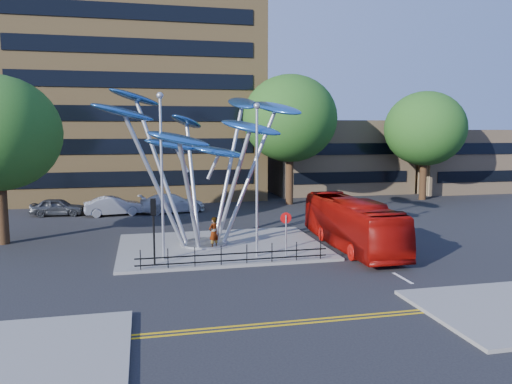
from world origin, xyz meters
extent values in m
plane|color=black|center=(0.00, 0.00, 0.00)|extent=(120.00, 120.00, 0.00)
cube|color=slate|center=(-1.00, 6.00, 0.07)|extent=(12.00, 9.00, 0.15)
cube|color=gold|center=(0.00, -6.00, 0.01)|extent=(40.00, 0.12, 0.01)
cube|color=gold|center=(0.00, -6.30, 0.01)|extent=(40.00, 0.12, 0.01)
cube|color=olive|center=(-6.00, 32.00, 15.00)|extent=(25.00, 15.00, 30.00)
cube|color=tan|center=(16.00, 30.00, 4.00)|extent=(15.00, 8.00, 8.00)
cube|color=tan|center=(30.00, 28.00, 3.50)|extent=(12.00, 8.00, 7.00)
cylinder|color=black|center=(8.00, 22.00, 2.86)|extent=(0.70, 0.70, 5.72)
ellipsoid|color=#234C15|center=(8.00, 22.00, 8.06)|extent=(8.80, 8.80, 8.10)
cylinder|color=black|center=(-14.00, 10.00, 2.42)|extent=(0.70, 0.70, 4.84)
cylinder|color=black|center=(22.00, 22.00, 2.53)|extent=(0.70, 0.70, 5.06)
ellipsoid|color=#234C15|center=(22.00, 22.00, 7.13)|extent=(8.00, 8.00, 7.36)
cylinder|color=#9EA0A5|center=(-2.00, 6.50, 0.21)|extent=(2.80, 2.80, 0.12)
cylinder|color=#9EA0A5|center=(-3.20, 5.90, 4.05)|extent=(0.24, 0.24, 7.80)
ellipsoid|color=#2863B0|center=(-6.40, 4.90, 7.95)|extent=(3.92, 2.95, 1.39)
cylinder|color=#9EA0A5|center=(-2.40, 5.50, 3.35)|extent=(0.24, 0.24, 6.40)
ellipsoid|color=#2863B0|center=(-3.60, 3.30, 6.55)|extent=(3.47, 1.78, 1.31)
cylinder|color=#9EA0A5|center=(-1.40, 5.70, 3.65)|extent=(0.24, 0.24, 7.00)
ellipsoid|color=#2863B0|center=(0.40, 4.10, 7.15)|extent=(3.81, 3.11, 1.36)
cylinder|color=#9EA0A5|center=(-0.80, 6.50, 4.25)|extent=(0.24, 0.24, 8.20)
ellipsoid|color=#2863B0|center=(2.60, 6.90, 8.35)|extent=(3.52, 4.06, 1.44)
cylinder|color=#9EA0A5|center=(-1.20, 7.40, 4.45)|extent=(0.24, 0.24, 8.60)
ellipsoid|color=#2863B0|center=(1.00, 9.40, 8.75)|extent=(2.21, 3.79, 1.39)
cylinder|color=#9EA0A5|center=(-2.20, 7.50, 3.85)|extent=(0.24, 0.24, 7.40)
ellipsoid|color=#2863B0|center=(-2.60, 10.10, 7.55)|extent=(3.02, 3.71, 1.34)
cylinder|color=#9EA0A5|center=(-3.00, 6.90, 4.55)|extent=(0.24, 0.24, 8.80)
ellipsoid|color=#2863B0|center=(-5.80, 8.30, 8.95)|extent=(3.88, 3.60, 1.42)
ellipsoid|color=#2863B0|center=(-3.80, 6.70, 6.15)|extent=(3.40, 1.96, 1.13)
ellipsoid|color=#2863B0|center=(-1.10, 6.10, 5.75)|extent=(3.39, 2.16, 1.11)
cylinder|color=#9EA0A5|center=(-4.50, 3.50, 4.40)|extent=(0.14, 0.14, 8.50)
sphere|color=#9EA0A5|center=(-4.50, 3.50, 8.77)|extent=(0.36, 0.36, 0.36)
cylinder|color=#9EA0A5|center=(0.50, 3.00, 4.15)|extent=(0.14, 0.14, 8.00)
sphere|color=#9EA0A5|center=(0.50, 3.00, 8.27)|extent=(0.36, 0.36, 0.36)
cylinder|color=black|center=(-5.00, 2.50, 1.75)|extent=(0.10, 0.10, 3.20)
cube|color=black|center=(-5.00, 2.50, 3.15)|extent=(0.28, 0.18, 0.85)
sphere|color=#FF0C0C|center=(-5.00, 2.50, 3.43)|extent=(0.18, 0.18, 0.18)
cylinder|color=#9EA0A5|center=(2.00, 2.50, 1.30)|extent=(0.08, 0.08, 2.30)
cylinder|color=red|center=(2.00, 2.53, 2.30)|extent=(0.60, 0.04, 0.60)
cube|color=white|center=(2.00, 2.55, 2.30)|extent=(0.42, 0.03, 0.10)
cylinder|color=black|center=(-5.70, 1.70, 0.65)|extent=(0.05, 0.05, 1.00)
cylinder|color=black|center=(-4.36, 1.70, 0.65)|extent=(0.05, 0.05, 1.00)
cylinder|color=black|center=(-3.01, 1.70, 0.65)|extent=(0.05, 0.05, 1.00)
cylinder|color=black|center=(-1.67, 1.70, 0.65)|extent=(0.05, 0.05, 1.00)
cylinder|color=black|center=(-0.33, 1.70, 0.65)|extent=(0.05, 0.05, 1.00)
cylinder|color=black|center=(1.01, 1.70, 0.65)|extent=(0.05, 0.05, 1.00)
cylinder|color=black|center=(2.36, 1.70, 0.65)|extent=(0.05, 0.05, 1.00)
cylinder|color=black|center=(3.70, 1.70, 0.65)|extent=(0.05, 0.05, 1.00)
cube|color=black|center=(-1.00, 1.70, 0.70)|extent=(10.00, 0.06, 0.06)
cube|color=black|center=(-1.00, 1.70, 0.35)|extent=(10.00, 0.06, 0.06)
imported|color=#920B06|center=(6.60, 4.29, 1.48)|extent=(2.66, 10.66, 2.96)
imported|color=gray|center=(-1.55, 5.31, 1.08)|extent=(0.81, 0.77, 1.87)
imported|color=#3C3E43|center=(-12.38, 20.06, 0.72)|extent=(4.39, 2.12, 1.45)
imported|color=#AFB0B7|center=(-7.88, 19.18, 0.78)|extent=(4.93, 2.32, 1.56)
imported|color=silver|center=(-3.11, 19.62, 0.80)|extent=(5.82, 3.15, 1.60)
camera|label=1|loc=(-5.42, -22.95, 7.05)|focal=35.00mm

